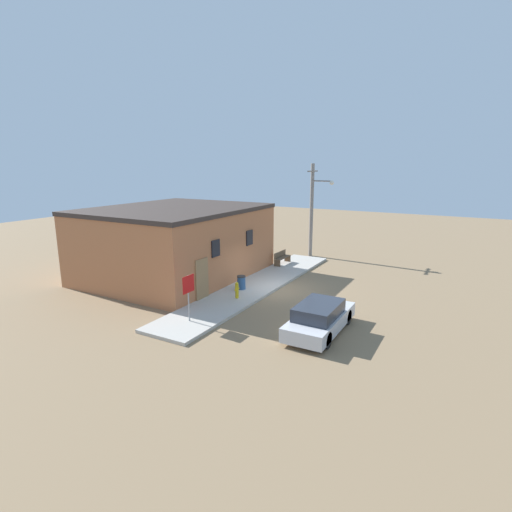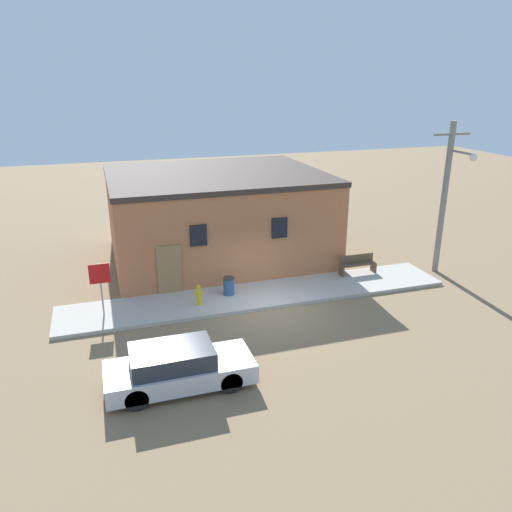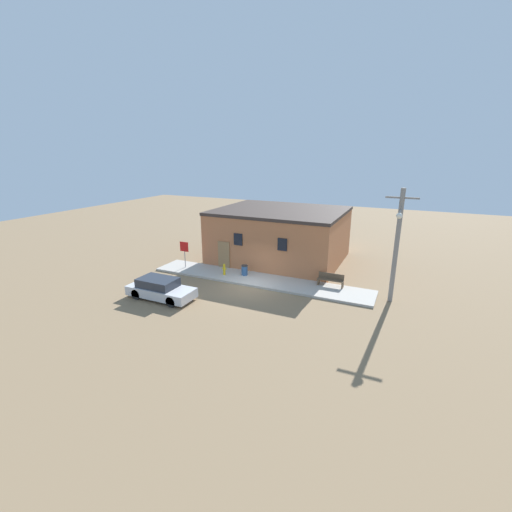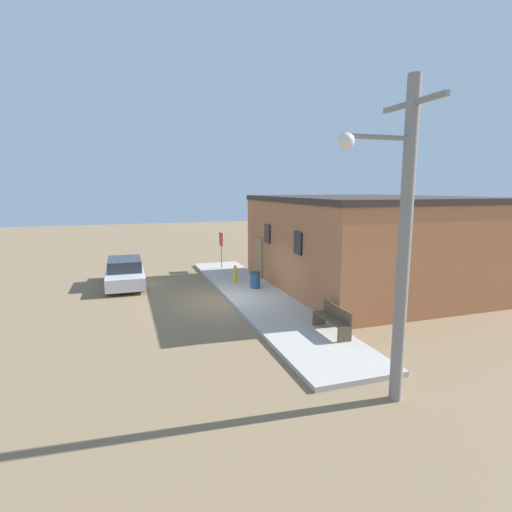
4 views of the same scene
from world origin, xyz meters
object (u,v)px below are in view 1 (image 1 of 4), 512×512
object	(u,v)px
stop_sign	(188,289)
parked_car	(320,318)
fire_hydrant	(237,290)
bench	(282,258)
trash_bin	(241,282)
utility_pole	(313,207)

from	to	relation	value
stop_sign	parked_car	distance (m)	5.68
fire_hydrant	parked_car	distance (m)	5.33
parked_car	bench	bearing A→B (deg)	33.70
bench	parked_car	size ratio (longest dim) A/B	0.40
fire_hydrant	parked_car	world-z (taller)	parked_car
bench	trash_bin	size ratio (longest dim) A/B	2.30
utility_pole	parked_car	world-z (taller)	utility_pole
bench	trash_bin	bearing A→B (deg)	-175.10
bench	parked_car	bearing A→B (deg)	-146.30
bench	utility_pole	world-z (taller)	utility_pole
fire_hydrant	trash_bin	world-z (taller)	fire_hydrant
fire_hydrant	stop_sign	bearing A→B (deg)	177.04
bench	trash_bin	world-z (taller)	bench
bench	parked_car	distance (m)	11.11
stop_sign	trash_bin	world-z (taller)	stop_sign
parked_car	utility_pole	bearing A→B (deg)	22.82
trash_bin	utility_pole	bearing A→B (deg)	-0.76
fire_hydrant	bench	distance (m)	7.66
fire_hydrant	trash_bin	size ratio (longest dim) A/B	1.12
fire_hydrant	utility_pole	distance (m)	11.84
stop_sign	parked_car	bearing A→B (deg)	-69.65
utility_pole	bench	bearing A→B (deg)	170.15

